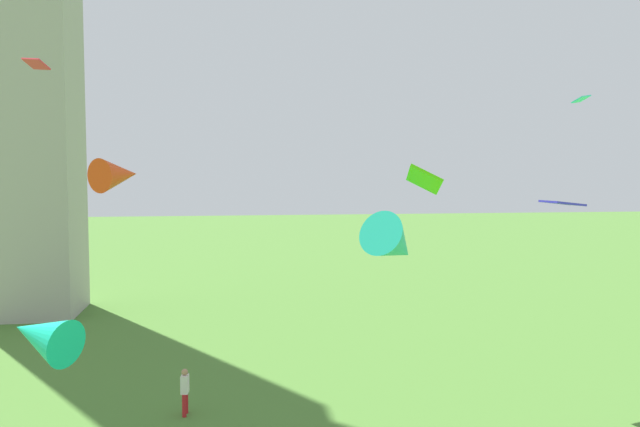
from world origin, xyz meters
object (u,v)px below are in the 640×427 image
kite_flying_2 (424,180)px  kite_flying_6 (36,64)px  person_1 (185,389)px  kite_flying_3 (41,336)px  kite_flying_9 (118,175)px  kite_flying_0 (581,99)px  kite_flying_1 (395,244)px  kite_flying_7 (563,203)px

kite_flying_2 → kite_flying_6: 14.53m
person_1 → kite_flying_6: kite_flying_6 is taller
kite_flying_3 → kite_flying_6: bearing=-133.2°
kite_flying_2 → kite_flying_9: 16.53m
kite_flying_2 → kite_flying_3: bearing=77.8°
kite_flying_0 → kite_flying_3: kite_flying_0 is taller
kite_flying_6 → kite_flying_1: bearing=19.9°
kite_flying_0 → kite_flying_7: kite_flying_0 is taller
kite_flying_9 → kite_flying_3: bearing=122.0°
person_1 → kite_flying_0: kite_flying_0 is taller
kite_flying_1 → kite_flying_3: kite_flying_1 is taller
kite_flying_2 → kite_flying_1: bearing=5.6°
kite_flying_3 → kite_flying_2: bearing=100.6°
kite_flying_1 → kite_flying_9: 13.61m
kite_flying_0 → kite_flying_6: kite_flying_6 is taller
kite_flying_2 → kite_flying_6: (-11.57, 7.88, 3.89)m
kite_flying_9 → kite_flying_6: bearing=110.0°
person_1 → kite_flying_7: size_ratio=1.01×
kite_flying_2 → kite_flying_7: (7.61, 7.26, -1.05)m
kite_flying_6 → kite_flying_7: bearing=33.7°
kite_flying_1 → kite_flying_6: kite_flying_6 is taller
kite_flying_2 → kite_flying_9: (-9.75, 13.35, -0.02)m
person_1 → kite_flying_6: bearing=-90.8°
person_1 → kite_flying_0: size_ratio=1.58×
person_1 → kite_flying_0: (18.53, 6.64, 11.22)m
kite_flying_2 → kite_flying_9: kite_flying_9 is taller
kite_flying_1 → kite_flying_7: size_ratio=1.75×
person_1 → kite_flying_2: size_ratio=1.13×
kite_flying_1 → kite_flying_7: (7.22, 2.74, 1.15)m
kite_flying_0 → kite_flying_6: 24.24m
kite_flying_3 → kite_flying_9: 10.14m
kite_flying_3 → person_1: bearing=157.1°
person_1 → kite_flying_3: 5.70m
person_1 → kite_flying_1: (7.00, -2.73, 5.43)m
kite_flying_7 → kite_flying_9: (-17.35, 6.09, 1.03)m
kite_flying_1 → kite_flying_9: (-10.13, 8.83, 2.18)m
kite_flying_2 → kite_flying_7: size_ratio=0.89×
kite_flying_0 → kite_flying_3: 25.94m
kite_flying_6 → kite_flying_9: kite_flying_6 is taller
kite_flying_3 → kite_flying_9: size_ratio=1.07×
kite_flying_1 → kite_flying_6: 13.83m
kite_flying_0 → kite_flying_7: bearing=22.4°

